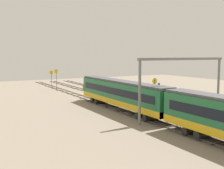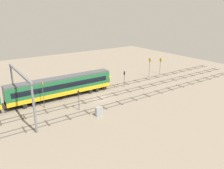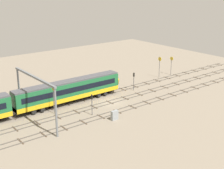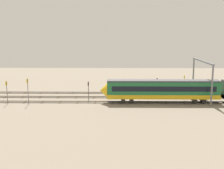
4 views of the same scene
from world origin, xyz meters
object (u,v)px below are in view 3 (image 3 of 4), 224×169
speed_sign_far_trackside (171,63)px  signal_light_trackside_departure (92,102)px  train (14,104)px  relay_cabinet (115,115)px  overhead_gantry (35,89)px  signal_light_trackside_approach (134,79)px  speed_sign_mid_trackside (160,64)px  speed_sign_near_foreground (53,96)px

speed_sign_far_trackside → signal_light_trackside_departure: size_ratio=1.22×
signal_light_trackside_departure → train: bearing=146.0°
speed_sign_far_trackside → relay_cabinet: size_ratio=2.81×
overhead_gantry → signal_light_trackside_departure: bearing=-19.7°
relay_cabinet → train: bearing=138.1°
train → signal_light_trackside_approach: train is taller
speed_sign_mid_trackside → relay_cabinet: speed_sign_mid_trackside is taller
signal_light_trackside_approach → speed_sign_far_trackside: bearing=12.2°
speed_sign_mid_trackside → signal_light_trackside_departure: bearing=-161.0°
train → overhead_gantry: bearing=-63.8°
train → speed_sign_mid_trackside: size_ratio=9.04×
speed_sign_mid_trackside → relay_cabinet: size_ratio=3.12×
overhead_gantry → speed_sign_near_foreground: (4.34, 1.59, -2.76)m
signal_light_trackside_approach → train: bearing=176.0°
speed_sign_far_trackside → signal_light_trackside_departure: speed_sign_far_trackside is taller
speed_sign_far_trackside → signal_light_trackside_approach: speed_sign_far_trackside is taller
signal_light_trackside_approach → speed_sign_near_foreground: bearing=-177.3°
train → speed_sign_near_foreground: bearing=-24.4°
train → speed_sign_far_trackside: speed_sign_far_trackside is taller
train → speed_sign_far_trackside: 45.02m
speed_sign_mid_trackside → signal_light_trackside_approach: speed_sign_mid_trackside is taller
speed_sign_near_foreground → relay_cabinet: speed_sign_near_foreground is taller
overhead_gantry → speed_sign_far_trackside: size_ratio=3.06×
overhead_gantry → speed_sign_mid_trackside: size_ratio=2.76×
train → signal_light_trackside_departure: bearing=-34.0°
signal_light_trackside_departure → relay_cabinet: 5.16m
signal_light_trackside_approach → signal_light_trackside_departure: signal_light_trackside_approach is taller
speed_sign_mid_trackside → signal_light_trackside_departure: speed_sign_mid_trackside is taller
speed_sign_far_trackside → signal_light_trackside_approach: (-16.91, -3.64, -0.56)m
speed_sign_mid_trackside → speed_sign_far_trackside: bearing=-1.3°
signal_light_trackside_departure → speed_sign_near_foreground: bearing=136.6°
signal_light_trackside_approach → relay_cabinet: (-14.14, -10.51, -1.90)m
relay_cabinet → speed_sign_far_trackside: bearing=24.5°
overhead_gantry → speed_sign_mid_trackside: overhead_gantry is taller
train → overhead_gantry: overhead_gantry is taller
speed_sign_near_foreground → signal_light_trackside_departure: bearing=-43.4°
train → overhead_gantry: 6.32m
signal_light_trackside_approach → relay_cabinet: size_ratio=2.37×
overhead_gantry → signal_light_trackside_departure: overhead_gantry is taller
speed_sign_mid_trackside → speed_sign_far_trackside: (4.50, -0.10, -0.39)m
speed_sign_far_trackside → signal_light_trackside_approach: bearing=-167.8°
relay_cabinet → signal_light_trackside_departure: bearing=113.8°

